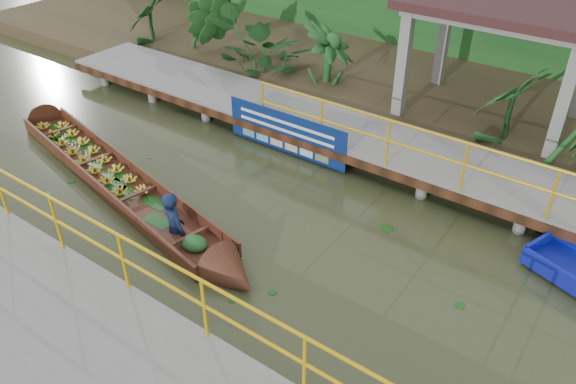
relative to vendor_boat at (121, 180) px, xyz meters
The scene contains 8 objects.
ground 2.34m from the vendor_boat, 18.45° to the left, with size 80.00×80.00×0.00m, color #2A2F17.
land_strip 8.53m from the vendor_boat, 74.97° to the left, with size 30.00×8.00×0.45m, color #362D1B.
far_dock 4.73m from the vendor_boat, 61.83° to the left, with size 16.00×2.06×1.66m.
near_dock 4.72m from the vendor_boat, 47.13° to the right, with size 18.00×2.40×1.73m.
pavilion 9.13m from the vendor_boat, 53.48° to the left, with size 4.40×3.00×3.00m.
vendor_boat is the anchor object (origin of this frame).
blue_banner 3.76m from the vendor_boat, 59.18° to the left, with size 3.19×0.04×1.00m.
tropical_plants 6.15m from the vendor_boat, 83.50° to the left, with size 14.16×1.16×1.45m.
Camera 1 is at (6.39, -6.68, 6.53)m, focal length 35.00 mm.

